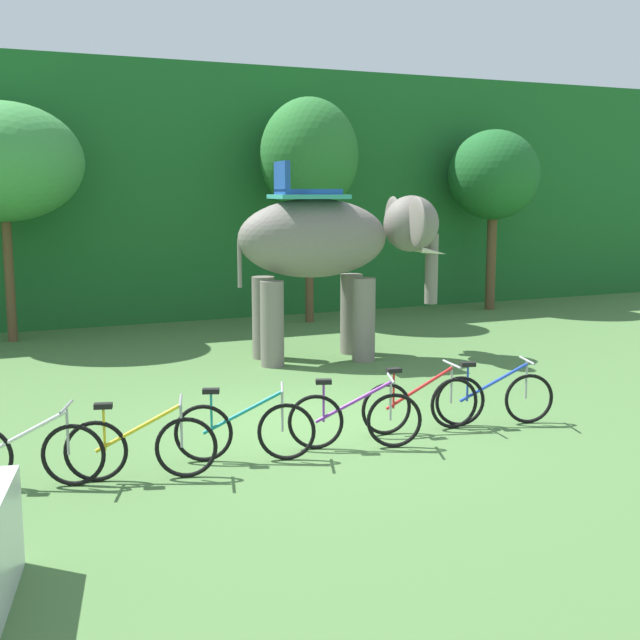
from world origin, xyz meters
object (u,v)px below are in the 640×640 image
object	(u,v)px
bike_yellow	(141,447)
bike_blue	(494,398)
elephant	(330,246)
bike_red	(420,404)
tree_center_left	(494,176)
bike_teal	(245,430)
tree_center_right	(309,156)
bike_white	(27,453)
tree_far_right	(3,162)
bike_purple	(355,419)

from	to	relation	value
bike_yellow	bike_blue	world-z (taller)	same
elephant	bike_blue	distance (m)	5.42
bike_yellow	bike_red	distance (m)	3.87
tree_center_left	bike_teal	size ratio (longest dim) A/B	3.00
tree_center_left	bike_teal	distance (m)	14.39
tree_center_right	elephant	distance (m)	4.91
bike_white	bike_teal	xyz separation A→B (m)	(2.48, -0.11, 0.00)
bike_teal	bike_white	bearing A→B (deg)	177.35
tree_far_right	bike_white	world-z (taller)	tree_far_right
elephant	bike_white	distance (m)	8.02
tree_center_left	tree_center_right	bearing A→B (deg)	-179.71
tree_far_right	bike_teal	size ratio (longest dim) A/B	3.14
tree_far_right	bike_yellow	bearing A→B (deg)	-85.10
tree_center_left	bike_yellow	world-z (taller)	tree_center_left
tree_center_right	bike_yellow	distance (m)	12.03
tree_center_right	bike_blue	size ratio (longest dim) A/B	3.29
bike_teal	bike_blue	bearing A→B (deg)	1.41
tree_far_right	bike_red	xyz separation A→B (m)	(4.69, -9.40, -3.44)
tree_far_right	elephant	xyz separation A→B (m)	(5.58, -4.42, -1.63)
bike_white	bike_purple	distance (m)	3.92
tree_far_right	bike_yellow	xyz separation A→B (m)	(0.84, -9.77, -3.44)
bike_teal	bike_yellow	bearing A→B (deg)	-173.05
tree_center_left	bike_blue	xyz separation A→B (m)	(-6.58, -9.46, -3.25)
bike_yellow	bike_purple	distance (m)	2.71
tree_center_left	bike_blue	distance (m)	11.97
bike_red	bike_blue	xyz separation A→B (m)	(1.11, -0.13, 0.00)
tree_center_left	bike_white	distance (m)	16.19
bike_yellow	bike_red	xyz separation A→B (m)	(3.85, 0.38, 0.00)
tree_center_right	bike_red	size ratio (longest dim) A/B	3.21
tree_center_left	bike_yellow	bearing A→B (deg)	-139.92
bike_purple	bike_blue	bearing A→B (deg)	4.59
tree_center_left	bike_white	bearing A→B (deg)	-143.46
elephant	tree_center_right	bearing A→B (deg)	72.26
bike_yellow	elephant	bearing A→B (deg)	48.47
tree_far_right	bike_purple	distance (m)	10.89
bike_red	bike_teal	bearing A→B (deg)	-175.12
tree_center_left	bike_red	size ratio (longest dim) A/B	2.85
bike_red	bike_yellow	bearing A→B (deg)	-174.43
bike_red	elephant	bearing A→B (deg)	79.87
bike_yellow	tree_center_left	bearing A→B (deg)	40.08
bike_teal	bike_purple	xyz separation A→B (m)	(1.43, -0.09, 0.00)
bike_yellow	bike_teal	size ratio (longest dim) A/B	1.02
elephant	bike_red	bearing A→B (deg)	-100.13
elephant	bike_red	distance (m)	5.37
bike_white	bike_red	size ratio (longest dim) A/B	0.95
bike_white	bike_teal	size ratio (longest dim) A/B	1.00
tree_far_right	bike_teal	bearing A→B (deg)	-77.59
tree_center_right	bike_purple	size ratio (longest dim) A/B	3.36
tree_center_right	bike_yellow	bearing A→B (deg)	-122.32
bike_yellow	bike_red	size ratio (longest dim) A/B	0.97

